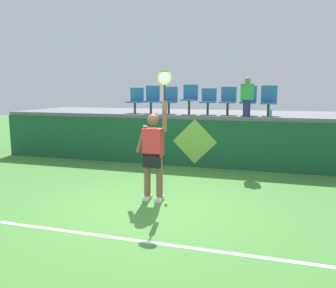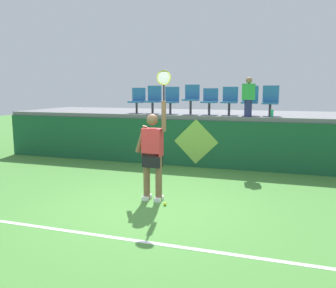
# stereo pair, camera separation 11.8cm
# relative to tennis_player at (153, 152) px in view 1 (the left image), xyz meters

# --- Properties ---
(ground_plane) EXTENTS (40.00, 40.00, 0.00)m
(ground_plane) POSITION_rel_tennis_player_xyz_m (0.04, -0.37, -0.97)
(ground_plane) COLOR #478438
(court_back_wall) EXTENTS (12.49, 0.20, 1.33)m
(court_back_wall) POSITION_rel_tennis_player_xyz_m (0.04, 3.27, -0.31)
(court_back_wall) COLOR #195633
(court_back_wall) RESTS_ON ground_plane
(spectator_platform) EXTENTS (12.49, 3.18, 0.12)m
(spectator_platform) POSITION_rel_tennis_player_xyz_m (0.04, 4.81, 0.42)
(spectator_platform) COLOR slate
(spectator_platform) RESTS_ON court_back_wall
(court_baseline_stripe) EXTENTS (11.24, 0.08, 0.01)m
(court_baseline_stripe) POSITION_rel_tennis_player_xyz_m (0.04, -1.85, -0.97)
(court_baseline_stripe) COLOR white
(court_baseline_stripe) RESTS_ON ground_plane
(tennis_player) EXTENTS (0.75, 0.28, 2.54)m
(tennis_player) POSITION_rel_tennis_player_xyz_m (0.00, 0.00, 0.00)
(tennis_player) COLOR white
(tennis_player) RESTS_ON ground_plane
(tennis_ball) EXTENTS (0.07, 0.07, 0.07)m
(tennis_ball) POSITION_rel_tennis_player_xyz_m (0.33, -0.24, -0.94)
(tennis_ball) COLOR #D1E533
(tennis_ball) RESTS_ON ground_plane
(water_bottle) EXTENTS (0.07, 0.07, 0.20)m
(water_bottle) POSITION_rel_tennis_player_xyz_m (2.11, 3.41, 0.58)
(water_bottle) COLOR #26B272
(water_bottle) RESTS_ON spectator_platform
(stadium_chair_0) EXTENTS (0.44, 0.42, 0.78)m
(stadium_chair_0) POSITION_rel_tennis_player_xyz_m (-1.95, 3.88, 0.90)
(stadium_chair_0) COLOR #38383D
(stadium_chair_0) RESTS_ON spectator_platform
(stadium_chair_1) EXTENTS (0.44, 0.42, 0.85)m
(stadium_chair_1) POSITION_rel_tennis_player_xyz_m (-1.43, 3.88, 0.93)
(stadium_chair_1) COLOR #38383D
(stadium_chair_1) RESTS_ON spectator_platform
(stadium_chair_2) EXTENTS (0.44, 0.42, 0.81)m
(stadium_chair_2) POSITION_rel_tennis_player_xyz_m (-0.85, 3.88, 0.91)
(stadium_chair_2) COLOR #38383D
(stadium_chair_2) RESTS_ON spectator_platform
(stadium_chair_3) EXTENTS (0.44, 0.42, 0.87)m
(stadium_chair_3) POSITION_rel_tennis_player_xyz_m (-0.22, 3.88, 0.97)
(stadium_chair_3) COLOR #38383D
(stadium_chair_3) RESTS_ON spectator_platform
(stadium_chair_4) EXTENTS (0.44, 0.42, 0.76)m
(stadium_chair_4) POSITION_rel_tennis_player_xyz_m (0.34, 3.87, 0.90)
(stadium_chair_4) COLOR #38383D
(stadium_chair_4) RESTS_ON spectator_platform
(stadium_chair_5) EXTENTS (0.44, 0.42, 0.81)m
(stadium_chair_5) POSITION_rel_tennis_player_xyz_m (0.91, 3.88, 0.92)
(stadium_chair_5) COLOR #38383D
(stadium_chair_5) RESTS_ON spectator_platform
(stadium_chair_6) EXTENTS (0.44, 0.42, 0.83)m
(stadium_chair_6) POSITION_rel_tennis_player_xyz_m (1.48, 3.88, 0.93)
(stadium_chair_6) COLOR #38383D
(stadium_chair_6) RESTS_ON spectator_platform
(stadium_chair_7) EXTENTS (0.44, 0.42, 0.84)m
(stadium_chair_7) POSITION_rel_tennis_player_xyz_m (2.04, 3.88, 0.92)
(stadium_chair_7) COLOR #38383D
(stadium_chair_7) RESTS_ON spectator_platform
(spectator_0) EXTENTS (0.34, 0.20, 1.06)m
(spectator_0) POSITION_rel_tennis_player_xyz_m (1.48, 3.41, 1.02)
(spectator_0) COLOR navy
(spectator_0) RESTS_ON spectator_platform
(wall_signage_mount) EXTENTS (1.27, 0.01, 1.37)m
(wall_signage_mount) POSITION_rel_tennis_player_xyz_m (0.11, 3.16, -0.97)
(wall_signage_mount) COLOR #195633
(wall_signage_mount) RESTS_ON ground_plane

